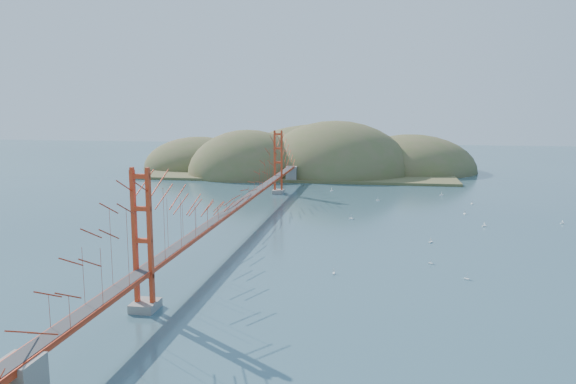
# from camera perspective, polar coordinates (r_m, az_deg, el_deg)

# --- Properties ---
(ground) EXTENTS (320.00, 320.00, 0.00)m
(ground) POSITION_cam_1_polar(r_m,az_deg,el_deg) (75.42, -5.13, -3.76)
(ground) COLOR #305261
(ground) RESTS_ON ground
(bridge) EXTENTS (2.20, 94.40, 12.00)m
(bridge) POSITION_cam_1_polar(r_m,az_deg,el_deg) (74.36, -5.17, 1.54)
(bridge) COLOR gray
(bridge) RESTS_ON ground
(far_headlands) EXTENTS (84.00, 58.00, 25.00)m
(far_headlands) POSITION_cam_1_polar(r_m,az_deg,el_deg) (141.61, 2.70, 2.29)
(far_headlands) COLOR brown
(far_headlands) RESTS_ON ground
(sailboat_7) EXTENTS (0.61, 0.50, 0.71)m
(sailboat_7) POSITION_cam_1_polar(r_m,az_deg,el_deg) (105.64, 15.32, -0.27)
(sailboat_7) COLOR white
(sailboat_7) RESTS_ON ground
(sailboat_17) EXTENTS (0.54, 0.50, 0.60)m
(sailboat_17) POSITION_cam_1_polar(r_m,az_deg,el_deg) (87.08, 26.10, -2.83)
(sailboat_17) COLOR white
(sailboat_17) RESTS_ON ground
(sailboat_15) EXTENTS (0.56, 0.62, 0.71)m
(sailboat_15) POSITION_cam_1_polar(r_m,az_deg,el_deg) (98.40, 18.19, -1.07)
(sailboat_15) COLOR white
(sailboat_15) RESTS_ON ground
(sailboat_12) EXTENTS (0.59, 0.55, 0.66)m
(sailboat_12) POSITION_cam_1_polar(r_m,az_deg,el_deg) (107.52, 4.46, 0.19)
(sailboat_12) COLOR white
(sailboat_12) RESTS_ON ground
(sailboat_6) EXTENTS (0.58, 0.58, 0.64)m
(sailboat_6) POSITION_cam_1_polar(r_m,az_deg,el_deg) (56.78, 17.72, -8.33)
(sailboat_6) COLOR white
(sailboat_6) RESTS_ON ground
(sailboat_3) EXTENTS (0.59, 0.48, 0.70)m
(sailboat_3) POSITION_cam_1_polar(r_m,az_deg,el_deg) (97.73, 9.12, -0.79)
(sailboat_3) COLOR white
(sailboat_3) RESTS_ON ground
(sailboat_16) EXTENTS (0.66, 0.63, 0.75)m
(sailboat_16) POSITION_cam_1_polar(r_m,az_deg,el_deg) (81.93, 6.46, -2.64)
(sailboat_16) COLOR white
(sailboat_16) RESTS_ON ground
(sailboat_14) EXTENTS (0.68, 0.68, 0.72)m
(sailboat_14) POSITION_cam_1_polar(r_m,az_deg,el_deg) (69.99, 14.30, -4.89)
(sailboat_14) COLOR white
(sailboat_14) RESTS_ON ground
(sailboat_2) EXTENTS (0.55, 0.55, 0.59)m
(sailboat_2) POSITION_cam_1_polar(r_m,az_deg,el_deg) (61.03, 14.31, -6.97)
(sailboat_2) COLOR white
(sailboat_2) RESTS_ON ground
(sailboat_8) EXTENTS (0.62, 0.62, 0.70)m
(sailboat_8) POSITION_cam_1_polar(r_m,az_deg,el_deg) (81.13, 19.31, -3.22)
(sailboat_8) COLOR white
(sailboat_8) RESTS_ON ground
(sailboat_10) EXTENTS (0.44, 0.55, 0.65)m
(sailboat_10) POSITION_cam_1_polar(r_m,az_deg,el_deg) (56.00, 4.67, -8.16)
(sailboat_10) COLOR white
(sailboat_10) RESTS_ON ground
(sailboat_1) EXTENTS (0.61, 0.66, 0.74)m
(sailboat_1) POSITION_cam_1_polar(r_m,az_deg,el_deg) (89.03, 17.52, -2.06)
(sailboat_1) COLOR white
(sailboat_1) RESTS_ON ground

